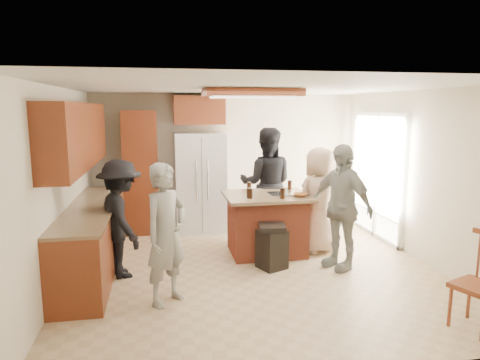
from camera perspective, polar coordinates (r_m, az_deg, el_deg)
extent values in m
plane|color=tan|center=(6.14, 1.88, -11.79)|extent=(5.00, 5.00, 0.00)
plane|color=white|center=(5.72, 2.02, 12.23)|extent=(5.00, 5.00, 0.00)
plane|color=beige|center=(8.23, -1.80, 2.67)|extent=(5.00, 0.00, 5.00)
plane|color=beige|center=(3.46, 10.96, -7.06)|extent=(5.00, 0.00, 5.00)
plane|color=beige|center=(5.81, -22.92, -0.94)|extent=(0.00, 5.00, 5.00)
plane|color=beige|center=(6.79, 23.03, 0.46)|extent=(0.00, 5.00, 5.00)
cube|color=white|center=(7.82, 18.00, 0.37)|extent=(0.02, 1.60, 2.10)
cube|color=white|center=(7.81, 17.87, 0.37)|extent=(0.08, 1.72, 2.10)
cube|color=maroon|center=(5.92, 1.59, 11.56)|extent=(1.30, 0.70, 0.10)
cube|color=white|center=(5.92, 1.59, 10.98)|extent=(1.10, 0.50, 0.02)
cube|color=olive|center=(8.86, 26.36, -6.40)|extent=(3.00, 3.00, 0.10)
cube|color=#593319|center=(9.55, 28.05, 0.99)|extent=(1.40, 1.60, 2.00)
imported|color=gray|center=(4.96, -9.81, -7.14)|extent=(0.73, 0.73, 1.63)
imported|color=black|center=(7.31, 3.55, -0.51)|extent=(1.05, 0.80, 1.92)
imported|color=tan|center=(6.74, 10.53, -2.67)|extent=(0.90, 0.69, 1.65)
imported|color=gray|center=(6.12, 13.28, -3.47)|extent=(0.92, 1.16, 1.76)
imported|color=black|center=(5.89, -15.60, -4.97)|extent=(0.82, 1.12, 1.58)
cube|color=maroon|center=(6.32, -19.00, -7.47)|extent=(0.60, 3.00, 0.88)
cube|color=#846B4C|center=(6.20, -19.23, -3.39)|extent=(0.64, 3.00, 0.04)
cube|color=maroon|center=(6.09, -20.89, 5.57)|extent=(0.35, 3.00, 0.85)
cube|color=maroon|center=(7.87, -13.05, 1.02)|extent=(0.60, 0.60, 2.20)
cube|color=maroon|center=(7.81, -5.54, 9.25)|extent=(0.90, 0.60, 0.50)
cube|color=white|center=(7.85, -5.34, -0.29)|extent=(0.90, 0.72, 1.80)
cube|color=gray|center=(7.49, -5.08, -0.75)|extent=(0.01, 0.01, 1.71)
cylinder|color=silver|center=(7.44, -5.84, -0.13)|extent=(0.02, 0.02, 0.70)
cylinder|color=silver|center=(7.46, -4.31, -0.08)|extent=(0.02, 0.02, 0.70)
cube|color=#A14129|center=(6.67, 3.56, -6.06)|extent=(1.10, 0.85, 0.88)
cube|color=#8B7250|center=(6.56, 3.60, -2.15)|extent=(1.28, 1.03, 0.05)
cube|color=silver|center=(6.57, 5.82, -1.85)|extent=(0.46, 0.35, 0.02)
imported|color=brown|center=(6.44, 8.04, -1.98)|extent=(0.28, 0.28, 0.05)
cylinder|color=black|center=(6.24, 1.37, -1.81)|extent=(0.07, 0.07, 0.15)
cylinder|color=black|center=(6.77, 1.22, -0.90)|extent=(0.07, 0.07, 0.15)
cylinder|color=black|center=(6.97, 6.66, -0.66)|extent=(0.07, 0.07, 0.15)
cylinder|color=black|center=(6.26, 5.68, -1.81)|extent=(0.07, 0.07, 0.15)
cylinder|color=black|center=(6.27, 1.22, -1.74)|extent=(0.07, 0.07, 0.15)
cube|color=black|center=(6.10, 4.28, -9.20)|extent=(0.45, 0.45, 0.55)
cube|color=black|center=(6.00, 4.31, -6.35)|extent=(0.42, 0.42, 0.08)
cube|color=maroon|center=(5.04, 29.12, -12.37)|extent=(0.54, 0.54, 0.05)
cylinder|color=maroon|center=(5.07, 26.20, -14.84)|extent=(0.05, 0.05, 0.44)
cylinder|color=maroon|center=(5.34, 28.21, -13.74)|extent=(0.05, 0.05, 0.44)
cylinder|color=maroon|center=(5.17, 29.24, -8.69)|extent=(0.03, 0.03, 0.50)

